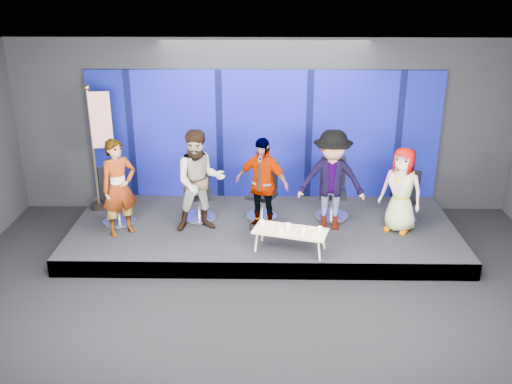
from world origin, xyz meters
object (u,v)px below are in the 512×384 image
at_px(chair_a, 117,205).
at_px(panelist_e, 401,190).
at_px(mug_e, 320,229).
at_px(panelist_a, 119,188).
at_px(coffee_table, 290,232).
at_px(panelist_d, 332,180).
at_px(chair_e, 404,204).
at_px(panelist_b, 200,181).
at_px(chair_d, 332,198).
at_px(mug_b, 281,229).
at_px(chair_c, 263,200).
at_px(flag_stand, 99,145).
at_px(panelist_c, 262,184).
at_px(mug_d, 303,231).
at_px(chair_b, 198,199).
at_px(mug_c, 288,226).
at_px(mug_a, 262,222).

bearing_deg(chair_a, panelist_e, -40.24).
bearing_deg(mug_e, chair_a, 162.88).
distance_m(panelist_a, coffee_table, 3.07).
distance_m(panelist_d, chair_e, 1.59).
relative_size(panelist_a, panelist_b, 0.94).
xyz_separation_m(chair_d, mug_b, (-1.00, -1.50, 0.05)).
relative_size(chair_c, flag_stand, 0.43).
distance_m(panelist_c, flag_stand, 3.24).
xyz_separation_m(chair_c, mug_d, (0.67, -1.52, 0.07)).
height_order(chair_b, chair_c, chair_b).
bearing_deg(chair_b, mug_e, -44.38).
relative_size(chair_c, chair_e, 1.10).
bearing_deg(panelist_e, chair_c, -158.41).
relative_size(chair_b, mug_c, 12.45).
distance_m(panelist_a, mug_b, 2.92).
xyz_separation_m(panelist_a, mug_c, (2.92, -0.56, -0.45)).
bearing_deg(chair_a, chair_b, -28.30).
bearing_deg(panelist_b, coffee_table, -39.74).
height_order(mug_a, mug_d, mug_d).
xyz_separation_m(chair_a, mug_e, (3.65, -1.12, 0.06)).
height_order(chair_b, panelist_c, panelist_c).
xyz_separation_m(chair_b, mug_c, (1.64, -1.26, 0.04)).
distance_m(mug_c, mug_d, 0.31).
relative_size(panelist_c, coffee_table, 1.31).
distance_m(chair_b, coffee_table, 2.13).
xyz_separation_m(chair_e, mug_b, (-2.33, -1.36, 0.10)).
relative_size(panelist_d, mug_b, 19.88).
relative_size(panelist_c, chair_d, 1.51).
distance_m(chair_b, mug_c, 2.07).
distance_m(chair_a, mug_e, 3.82).
xyz_separation_m(panelist_d, mug_c, (-0.79, -0.85, -0.50)).
height_order(chair_a, coffee_table, chair_a).
bearing_deg(chair_a, panelist_b, -46.78).
xyz_separation_m(chair_b, chair_c, (1.21, 0.06, -0.03)).
height_order(chair_a, mug_e, chair_a).
distance_m(panelist_c, panelist_d, 1.24).
height_order(chair_a, mug_a, chair_a).
bearing_deg(panelist_d, mug_d, -113.24).
xyz_separation_m(mug_a, mug_c, (0.44, -0.14, 0.00)).
distance_m(panelist_e, coffee_table, 2.19).
bearing_deg(mug_d, panelist_d, 62.59).
height_order(panelist_d, mug_b, panelist_d).
height_order(panelist_b, mug_c, panelist_b).
height_order(mug_a, mug_b, mug_b).
height_order(panelist_e, mug_b, panelist_e).
relative_size(panelist_b, panelist_c, 1.08).
bearing_deg(chair_e, panelist_b, -138.50).
height_order(panelist_a, flag_stand, flag_stand).
relative_size(panelist_e, mug_b, 16.78).
distance_m(chair_e, mug_e, 2.15).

